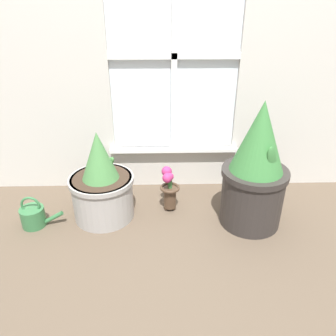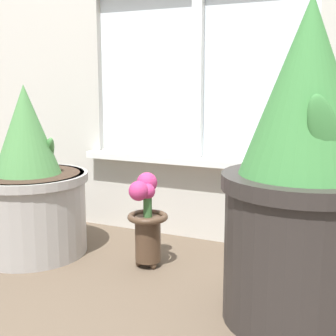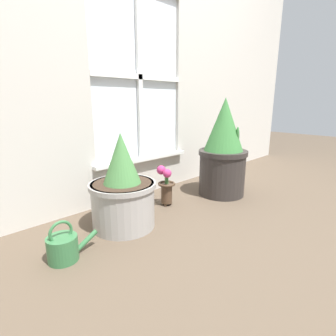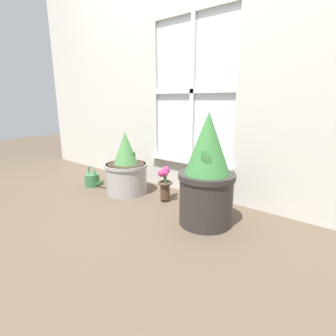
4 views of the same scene
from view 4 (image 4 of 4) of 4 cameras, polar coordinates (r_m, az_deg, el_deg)
name	(u,v)px [view 4 (image 4 of 4)]	position (r m, az deg, el deg)	size (l,w,h in m)	color
ground_plane	(141,214)	(1.95, -5.92, -9.97)	(10.00, 10.00, 0.00)	brown
wall_with_window	(194,41)	(2.32, 5.78, 25.87)	(4.40, 0.10, 2.50)	beige
potted_plant_left	(126,170)	(2.35, -9.07, -0.34)	(0.38, 0.38, 0.55)	#9E9993
potted_plant_right	(207,175)	(1.71, 8.44, -1.53)	(0.37, 0.37, 0.74)	#2D2826
flower_vase	(165,183)	(2.14, -0.70, -3.35)	(0.12, 0.13, 0.28)	#473323
watering_can	(92,179)	(2.64, -16.12, -2.42)	(0.25, 0.14, 0.20)	#336B3D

